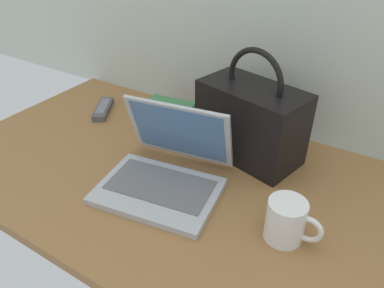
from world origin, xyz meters
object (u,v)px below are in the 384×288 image
Objects in this scene: handbag at (251,121)px; book_stack at (168,113)px; coffee_mug at (287,220)px; laptop at (166,170)px; remote_control_near at (103,109)px.

book_stack is at bearing 171.96° from handbag.
handbag reaches higher than coffee_mug.
laptop is 0.36m from book_stack.
remote_control_near is at bearing 153.55° from laptop.
laptop is 2.71× the size of coffee_mug.
laptop is at bearing -26.45° from remote_control_near.
laptop is 0.49m from remote_control_near.
remote_control_near is 0.58m from handbag.
laptop reaches higher than book_stack.
remote_control_near is at bearing 163.21° from coffee_mug.
coffee_mug is at bearing -51.49° from handbag.
handbag is at bearing 128.51° from coffee_mug.
coffee_mug is 0.62m from book_stack.
coffee_mug is 0.79× the size of remote_control_near.
remote_control_near is 0.49× the size of handbag.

